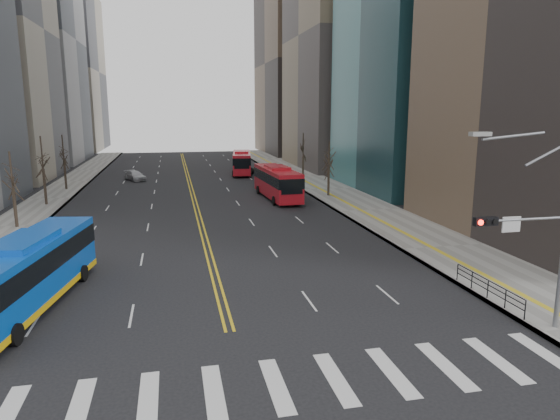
# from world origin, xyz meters

# --- Properties ---
(ground) EXTENTS (220.00, 220.00, 0.00)m
(ground) POSITION_xyz_m (0.00, 0.00, 0.00)
(ground) COLOR black
(sidewalk_right) EXTENTS (7.00, 130.00, 0.15)m
(sidewalk_right) POSITION_xyz_m (17.50, 45.00, 0.07)
(sidewalk_right) COLOR gray
(sidewalk_right) RESTS_ON ground
(sidewalk_left) EXTENTS (5.00, 130.00, 0.15)m
(sidewalk_left) POSITION_xyz_m (-16.50, 45.00, 0.07)
(sidewalk_left) COLOR gray
(sidewalk_left) RESTS_ON ground
(crosswalk) EXTENTS (26.70, 4.00, 0.01)m
(crosswalk) POSITION_xyz_m (0.00, 0.00, 0.01)
(crosswalk) COLOR silver
(crosswalk) RESTS_ON ground
(centerline) EXTENTS (0.55, 100.00, 0.01)m
(centerline) POSITION_xyz_m (0.00, 55.00, 0.01)
(centerline) COLOR gold
(centerline) RESTS_ON ground
(office_towers) EXTENTS (83.00, 134.00, 58.00)m
(office_towers) POSITION_xyz_m (0.12, 68.51, 23.92)
(office_towers) COLOR gray
(office_towers) RESTS_ON ground
(signal_mast) EXTENTS (5.37, 0.37, 9.39)m
(signal_mast) POSITION_xyz_m (13.77, 2.00, 4.86)
(signal_mast) COLOR gray
(signal_mast) RESTS_ON ground
(pedestrian_railing) EXTENTS (0.06, 6.06, 1.02)m
(pedestrian_railing) POSITION_xyz_m (14.30, 6.00, 0.82)
(pedestrian_railing) COLOR black
(pedestrian_railing) RESTS_ON sidewalk_right
(street_trees) EXTENTS (35.20, 47.20, 7.60)m
(street_trees) POSITION_xyz_m (-7.18, 34.55, 4.87)
(street_trees) COLOR #32251E
(street_trees) RESTS_ON ground
(blue_bus) EXTENTS (5.14, 13.57, 3.83)m
(blue_bus) POSITION_xyz_m (-10.05, 10.12, 2.01)
(blue_bus) COLOR blue
(blue_bus) RESTS_ON ground
(red_bus_near) EXTENTS (3.54, 12.43, 3.87)m
(red_bus_near) POSITION_xyz_m (9.63, 39.84, 2.15)
(red_bus_near) COLOR red
(red_bus_near) RESTS_ON ground
(red_bus_far) EXTENTS (4.38, 12.26, 3.78)m
(red_bus_far) POSITION_xyz_m (8.83, 64.13, 2.10)
(red_bus_far) COLOR red
(red_bus_far) RESTS_ON ground
(car_white) EXTENTS (2.04, 4.21, 1.33)m
(car_white) POSITION_xyz_m (-12.50, 18.31, 0.67)
(car_white) COLOR white
(car_white) RESTS_ON ground
(car_dark_mid) EXTENTS (2.84, 4.34, 1.38)m
(car_dark_mid) POSITION_xyz_m (10.11, 49.46, 0.69)
(car_dark_mid) COLOR black
(car_dark_mid) RESTS_ON ground
(car_silver) EXTENTS (3.81, 5.20, 1.40)m
(car_silver) POSITION_xyz_m (-7.79, 59.53, 0.70)
(car_silver) COLOR #A4A4A9
(car_silver) RESTS_ON ground
(car_dark_far) EXTENTS (3.29, 4.81, 1.22)m
(car_dark_far) POSITION_xyz_m (9.29, 62.31, 0.61)
(car_dark_far) COLOR black
(car_dark_far) RESTS_ON ground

